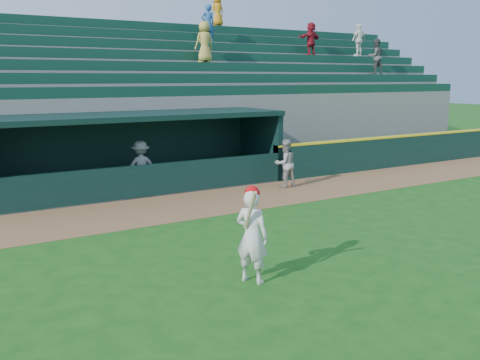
# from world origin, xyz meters

# --- Properties ---
(ground) EXTENTS (120.00, 120.00, 0.00)m
(ground) POSITION_xyz_m (0.00, 0.00, 0.00)
(ground) COLOR #194D13
(ground) RESTS_ON ground
(warning_track) EXTENTS (40.00, 3.00, 0.01)m
(warning_track) POSITION_xyz_m (0.00, 4.90, 0.01)
(warning_track) COLOR brown
(warning_track) RESTS_ON ground
(field_wall_right) EXTENTS (15.50, 0.30, 1.20)m
(field_wall_right) POSITION_xyz_m (12.25, 6.55, 0.60)
(field_wall_right) COLOR black
(field_wall_right) RESTS_ON ground
(wall_stripe_right) EXTENTS (15.50, 0.32, 0.06)m
(wall_stripe_right) POSITION_xyz_m (12.25, 6.55, 1.23)
(wall_stripe_right) COLOR yellow
(wall_stripe_right) RESTS_ON field_wall_right
(dugout_player_front) EXTENTS (0.79, 0.62, 1.59)m
(dugout_player_front) POSITION_xyz_m (4.17, 5.54, 0.79)
(dugout_player_front) COLOR gray
(dugout_player_front) RESTS_ON ground
(dugout_player_inside) EXTENTS (1.13, 0.76, 1.62)m
(dugout_player_inside) POSITION_xyz_m (-0.13, 7.37, 0.81)
(dugout_player_inside) COLOR #9F9F9A
(dugout_player_inside) RESTS_ON ground
(dugout) EXTENTS (9.40, 2.80, 2.46)m
(dugout) POSITION_xyz_m (0.00, 8.00, 1.36)
(dugout) COLOR slate
(dugout) RESTS_ON ground
(stands) EXTENTS (34.50, 6.32, 7.40)m
(stands) POSITION_xyz_m (0.01, 12.57, 2.39)
(stands) COLOR slate
(stands) RESTS_ON ground
(batter_at_plate) EXTENTS (0.65, 0.85, 1.76)m
(batter_at_plate) POSITION_xyz_m (-1.30, -0.91, 0.88)
(batter_at_plate) COLOR silver
(batter_at_plate) RESTS_ON ground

